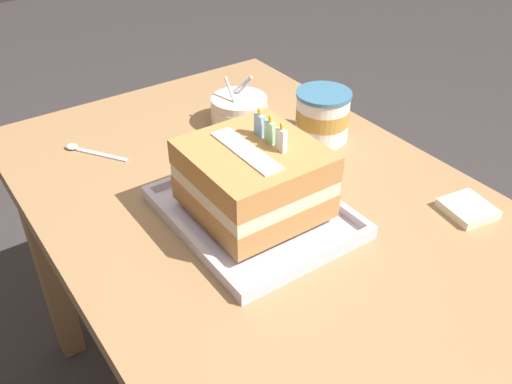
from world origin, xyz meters
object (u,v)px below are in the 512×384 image
at_px(ice_cream_tub, 322,115).
at_px(bowl_stack, 239,111).
at_px(birthday_cake, 254,178).
at_px(serving_spoon_near_tray, 83,150).
at_px(foil_tray, 254,214).
at_px(napkin_pile, 468,209).

bearing_deg(ice_cream_tub, bowl_stack, -144.35).
height_order(birthday_cake, serving_spoon_near_tray, birthday_cake).
bearing_deg(serving_spoon_near_tray, foil_tray, 23.13).
bearing_deg(napkin_pile, ice_cream_tub, -173.56).
height_order(birthday_cake, bowl_stack, birthday_cake).
distance_m(bowl_stack, serving_spoon_near_tray, 0.35).
bearing_deg(foil_tray, serving_spoon_near_tray, -156.87).
bearing_deg(ice_cream_tub, serving_spoon_near_tray, -118.35).
height_order(birthday_cake, ice_cream_tub, birthday_cake).
xyz_separation_m(foil_tray, napkin_pile, (0.21, 0.32, 0.00)).
bearing_deg(birthday_cake, napkin_pile, 57.04).
xyz_separation_m(serving_spoon_near_tray, napkin_pile, (0.59, 0.48, 0.00)).
distance_m(foil_tray, birthday_cake, 0.08).
distance_m(foil_tray, napkin_pile, 0.38).
height_order(foil_tray, serving_spoon_near_tray, foil_tray).
distance_m(birthday_cake, bowl_stack, 0.35).
height_order(ice_cream_tub, napkin_pile, ice_cream_tub).
relative_size(birthday_cake, napkin_pile, 2.24).
xyz_separation_m(ice_cream_tub, napkin_pile, (0.35, 0.04, -0.05)).
distance_m(ice_cream_tub, serving_spoon_near_tray, 0.51).
distance_m(serving_spoon_near_tray, napkin_pile, 0.76).
height_order(foil_tray, ice_cream_tub, ice_cream_tub).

